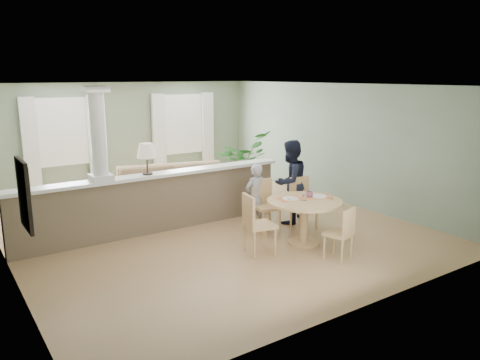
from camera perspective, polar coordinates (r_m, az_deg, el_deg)
ground at (r=9.23m, az=-4.38°, el=-5.52°), size 8.00×8.00×0.00m
room_shell at (r=9.37m, az=-6.63°, el=6.06°), size 7.02×8.02×2.71m
pony_wall at (r=8.79m, az=-10.70°, el=-1.85°), size 5.32×0.38×2.70m
sofa at (r=10.48m, az=-7.94°, el=-0.83°), size 3.29×1.92×0.90m
houseplant at (r=11.49m, az=0.24°, el=2.10°), size 1.79×1.73×1.53m
dining_table at (r=8.14m, az=7.86°, el=-3.53°), size 1.29×1.29×0.88m
chair_far_boy at (r=8.78m, az=3.05°, el=-2.80°), size 0.49×0.49×0.98m
chair_far_man at (r=9.04m, az=7.58°, el=-2.45°), size 0.51×0.51×0.97m
chair_near at (r=7.59m, az=12.37°, el=-6.12°), size 0.48×0.48×0.85m
chair_side at (r=7.60m, az=1.90°, el=-5.10°), size 0.54×0.54×1.01m
child_person at (r=8.83m, az=1.87°, el=-2.07°), size 0.48×0.33×1.26m
man_person at (r=9.23m, az=6.12°, el=-0.24°), size 0.92×0.78×1.65m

